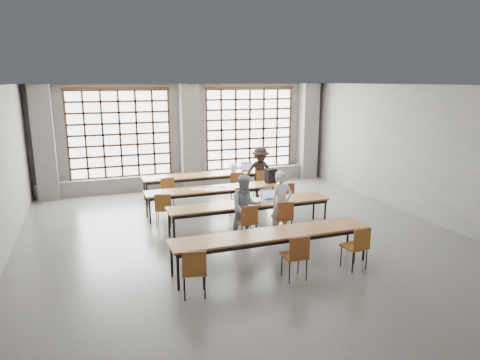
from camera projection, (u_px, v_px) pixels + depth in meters
name	position (u px, v px, depth m)	size (l,w,h in m)	color
floor	(243.00, 237.00, 10.04)	(11.00, 11.00, 0.00)	#51514F
ceiling	(243.00, 85.00, 9.25)	(11.00, 11.00, 0.00)	silver
wall_back	(188.00, 136.00, 14.68)	(10.00, 10.00, 0.00)	#62625F
wall_front	(420.00, 256.00, 4.61)	(10.00, 10.00, 0.00)	#62625F
wall_right	(420.00, 152.00, 11.30)	(11.00, 11.00, 0.00)	#62625F
column_left	(44.00, 143.00, 12.93)	(0.60, 0.55, 3.50)	#5B5B58
column_mid	(190.00, 137.00, 14.43)	(0.60, 0.55, 3.50)	#5B5B58
column_right	(308.00, 131.00, 15.92)	(0.60, 0.55, 3.50)	#5B5B58
window_left	(120.00, 134.00, 13.83)	(3.32, 0.12, 3.00)	white
window_right	(250.00, 129.00, 15.32)	(3.32, 0.12, 3.00)	white
sill_ledge	(190.00, 179.00, 14.84)	(9.80, 0.35, 0.50)	#5B5B58
desk_row_a	(207.00, 176.00, 13.43)	(4.00, 0.70, 0.73)	brown
desk_row_b	(218.00, 190.00, 11.75)	(4.00, 0.70, 0.73)	brown
desk_row_c	(250.00, 205.00, 10.32)	(4.00, 0.70, 0.73)	brown
desk_row_d	(272.00, 236.00, 8.27)	(4.00, 0.70, 0.73)	brown
chair_back_left	(167.00, 188.00, 12.42)	(0.44, 0.45, 0.88)	brown
chair_back_mid	(237.00, 183.00, 13.14)	(0.52, 0.53, 0.88)	brown
chair_back_right	(261.00, 181.00, 13.41)	(0.45, 0.46, 0.88)	brown
chair_mid_left	(164.00, 206.00, 10.67)	(0.52, 0.52, 0.88)	brown
chair_mid_centre	(240.00, 199.00, 11.34)	(0.49, 0.49, 0.88)	maroon
chair_mid_right	(286.00, 194.00, 11.80)	(0.53, 0.53, 0.88)	maroon
chair_front_left	(248.00, 219.00, 9.67)	(0.43, 0.43, 0.88)	brown
chair_front_right	(283.00, 215.00, 9.97)	(0.44, 0.45, 0.88)	brown
chair_near_left	(194.00, 268.00, 7.15)	(0.49, 0.49, 0.88)	brown
chair_near_mid	(296.00, 253.00, 7.79)	(0.43, 0.44, 0.88)	brown
chair_near_right	(357.00, 244.00, 8.22)	(0.46, 0.47, 0.88)	brown
student_male	(281.00, 204.00, 10.03)	(0.57, 0.37, 1.56)	silver
student_female	(246.00, 208.00, 9.74)	(0.75, 0.58, 1.53)	navy
student_back	(260.00, 172.00, 13.47)	(1.02, 0.59, 1.58)	black
laptop_front	(269.00, 197.00, 10.56)	(0.42, 0.38, 0.26)	silver
laptop_back	(246.00, 169.00, 13.95)	(0.43, 0.40, 0.26)	#B7B7BC
mouse	(286.00, 198.00, 10.59)	(0.10, 0.06, 0.04)	white
green_box	(247.00, 200.00, 10.35)	(0.25, 0.09, 0.09)	#2D8A34
phone	(258.00, 203.00, 10.27)	(0.13, 0.06, 0.01)	black
paper_sheet_a	(197.00, 189.00, 11.58)	(0.30, 0.21, 0.00)	white
paper_sheet_b	(208.00, 189.00, 11.59)	(0.30, 0.21, 0.00)	white
paper_sheet_c	(222.00, 187.00, 11.77)	(0.30, 0.21, 0.00)	silver
backpack	(271.00, 176.00, 12.27)	(0.32, 0.20, 0.40)	black
plastic_bag	(234.00, 167.00, 13.72)	(0.26, 0.21, 0.29)	white
red_pouch	(194.00, 268.00, 7.24)	(0.20, 0.08, 0.06)	#A3142A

